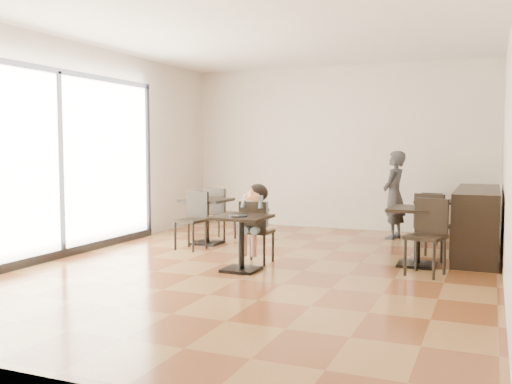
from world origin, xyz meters
The scene contains 23 objects.
floor centered at (0.00, 0.00, 0.00)m, with size 6.00×8.00×0.01m, color olive.
ceiling centered at (0.00, 0.00, 3.20)m, with size 6.00×8.00×0.01m, color white.
wall_back centered at (0.00, 4.00, 1.60)m, with size 6.00×0.01×3.20m, color beige.
wall_front centered at (0.00, -4.00, 1.60)m, with size 6.00×0.01×3.20m, color beige.
wall_left centered at (-3.00, 0.00, 1.60)m, with size 0.01×8.00×3.20m, color beige.
wall_right centered at (3.00, 0.00, 1.60)m, with size 0.01×8.00×3.20m, color beige.
storefront_window centered at (-2.97, -0.50, 1.40)m, with size 0.04×4.50×2.60m, color white.
child_table centered at (-0.16, -0.32, 0.36)m, with size 0.69×0.69×0.73m, color black, non-canonical shape.
child_chair centered at (-0.16, 0.23, 0.44)m, with size 0.39×0.39×0.88m, color black, non-canonical shape.
child centered at (-0.16, 0.23, 0.55)m, with size 0.39×0.55×1.10m, color slate, non-canonical shape.
plate centered at (-0.16, -0.42, 0.74)m, with size 0.25×0.25×0.01m, color black.
pizza_slice centered at (-0.16, 0.04, 0.95)m, with size 0.26×0.20×0.06m, color #EABF76, non-canonical shape.
adult_patron centered at (1.25, 3.12, 0.77)m, with size 0.57×0.37×1.55m, color #323236.
cafe_table_mid centered at (1.92, 0.89, 0.40)m, with size 0.76×0.76×0.80m, color black, non-canonical shape.
cafe_table_left centered at (-1.54, 1.36, 0.38)m, with size 0.72×0.72×0.76m, color black, non-canonical shape.
cafe_table_back centered at (1.90, 3.42, 0.34)m, with size 0.64×0.64×0.68m, color black, non-canonical shape.
chair_mid_a centered at (2.08, 1.44, 0.48)m, with size 0.43×0.43×0.96m, color black, non-canonical shape.
chair_mid_b centered at (2.08, 0.34, 0.48)m, with size 0.43×0.43×0.96m, color black, non-canonical shape.
chair_left_a centered at (-1.54, 1.91, 0.45)m, with size 0.41×0.41×0.91m, color black, non-canonical shape.
chair_left_b centered at (-1.54, 0.81, 0.45)m, with size 0.41×0.41×0.91m, color black, non-canonical shape.
chair_back_a centered at (1.90, 3.50, 0.41)m, with size 0.37×0.37×0.81m, color black, non-canonical shape.
chair_back_b centered at (1.90, 2.87, 0.41)m, with size 0.37×0.37×0.81m, color black, non-canonical shape.
service_counter centered at (2.65, 2.00, 0.50)m, with size 0.60×2.40×1.00m, color black.
Camera 1 is at (2.84, -7.03, 1.62)m, focal length 40.00 mm.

